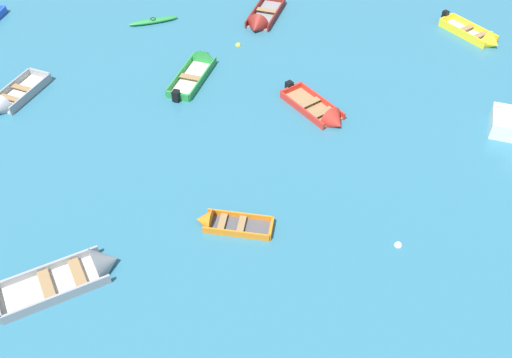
{
  "coord_description": "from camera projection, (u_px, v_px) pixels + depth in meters",
  "views": [
    {
      "loc": [
        2.64,
        4.31,
        17.83
      ],
      "look_at": [
        0.0,
        22.57,
        0.15
      ],
      "focal_mm": 40.77,
      "sensor_mm": 36.0,
      "label": 1
    }
  ],
  "objects": [
    {
      "name": "rowboat_grey_distant_center",
      "position": [
        86.0,
        271.0,
        21.86
      ],
      "size": [
        4.57,
        3.89,
        1.48
      ],
      "color": "beige",
      "rests_on": "ground_plane"
    },
    {
      "name": "mooring_buoy_central",
      "position": [
        398.0,
        245.0,
        23.02
      ],
      "size": [
        0.31,
        0.31,
        0.31
      ],
      "primitive_type": "sphere",
      "color": "silver",
      "rests_on": "ground_plane"
    },
    {
      "name": "kayak_green_back_row_left",
      "position": [
        153.0,
        21.0,
        35.74
      ],
      "size": [
        2.94,
        1.81,
        0.29
      ],
      "color": "#288C3D",
      "rests_on": "ground_plane"
    },
    {
      "name": "rowboat_green_cluster_outer",
      "position": [
        199.0,
        66.0,
        32.02
      ],
      "size": [
        2.03,
        4.77,
        1.25
      ],
      "color": "beige",
      "rests_on": "ground_plane"
    },
    {
      "name": "rowboat_maroon_far_left",
      "position": [
        260.0,
        22.0,
        35.51
      ],
      "size": [
        2.14,
        4.52,
        1.36
      ],
      "color": "gray",
      "rests_on": "ground_plane"
    },
    {
      "name": "rowboat_red_outer_right",
      "position": [
        325.0,
        115.0,
        28.8
      ],
      "size": [
        3.7,
        3.73,
        1.31
      ],
      "color": "#99754C",
      "rests_on": "ground_plane"
    },
    {
      "name": "mooring_buoy_near_foreground",
      "position": [
        238.0,
        45.0,
        33.92
      ],
      "size": [
        0.32,
        0.32,
        0.32
      ],
      "primitive_type": "sphere",
      "color": "yellow",
      "rests_on": "ground_plane"
    },
    {
      "name": "rowboat_yellow_cluster_inner",
      "position": [
        480.0,
        37.0,
        34.19
      ],
      "size": [
        3.53,
        3.62,
        1.13
      ],
      "color": "beige",
      "rests_on": "ground_plane"
    },
    {
      "name": "rowboat_grey_center",
      "position": [
        8.0,
        102.0,
        29.58
      ],
      "size": [
        2.22,
        4.02,
        1.29
      ],
      "color": "beige",
      "rests_on": "ground_plane"
    },
    {
      "name": "rowboat_orange_back_row_center",
      "position": [
        218.0,
        222.0,
        23.7
      ],
      "size": [
        3.16,
        1.12,
        0.97
      ],
      "color": "#4C4C51",
      "rests_on": "ground_plane"
    }
  ]
}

